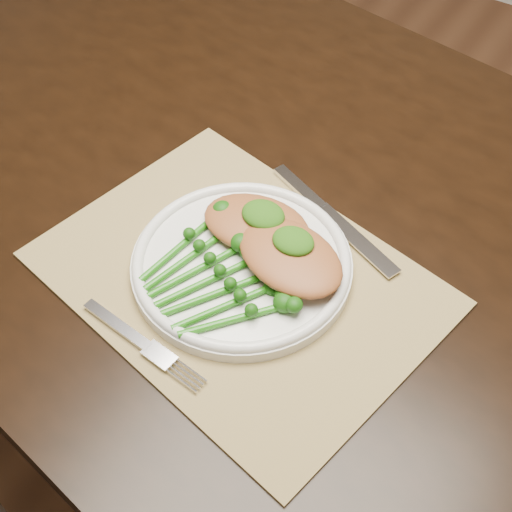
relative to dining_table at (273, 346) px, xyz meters
The scene contains 11 objects.
floor 0.38m from the dining_table, 94.59° to the right, with size 4.00×4.00×0.00m, color #55321D.
dining_table is the anchor object (origin of this frame).
placemat 0.41m from the dining_table, 76.16° to the right, with size 0.46×0.34×0.00m, color #947D4B.
dinner_plate 0.41m from the dining_table, 76.29° to the right, with size 0.27×0.27×0.02m.
knife 0.39m from the dining_table, ahead, with size 0.22×0.10×0.01m.
fork 0.48m from the dining_table, 87.51° to the right, with size 0.18×0.04×0.01m.
chicken_fillet_left 0.42m from the dining_table, 75.73° to the right, with size 0.14×0.09×0.03m, color #9F5A2E.
chicken_fillet_right 0.44m from the dining_table, 52.84° to the right, with size 0.14×0.10×0.03m, color #9F5A2E.
pesto_dollop_left 0.43m from the dining_table, 70.57° to the right, with size 0.06×0.05×0.02m, color #184209.
pesto_dollop_right 0.45m from the dining_table, 51.13° to the right, with size 0.05×0.04×0.02m, color #184209.
broccolini_bundle 0.44m from the dining_table, 84.62° to the right, with size 0.20×0.21×0.04m.
Camera 1 is at (0.35, -0.57, 1.43)m, focal length 50.00 mm.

